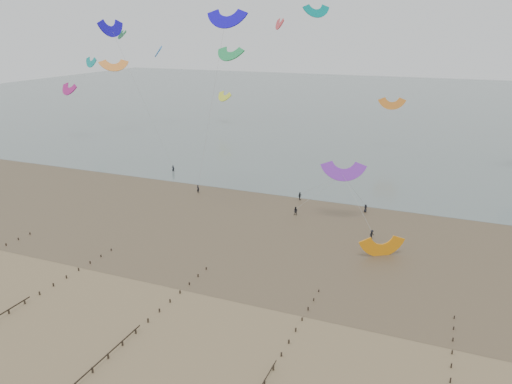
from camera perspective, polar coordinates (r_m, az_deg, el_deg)
ground at (r=71.63m, az=-13.20°, el=-12.12°), size 500.00×500.00×0.00m
sea_and_shore at (r=100.17m, az=-3.80°, el=-2.60°), size 500.00×665.00×0.03m
kitesurfer_lead at (r=113.53m, az=-6.64°, el=0.35°), size 0.78×0.63×1.87m
kitesurfers at (r=102.45m, az=15.31°, el=-2.26°), size 111.36×24.39×1.89m
grounded_kite at (r=85.17m, az=14.11°, el=-7.06°), size 8.24×7.81×3.59m
kites_airborne at (r=148.31m, az=3.59°, el=12.55°), size 217.08×111.60×36.77m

